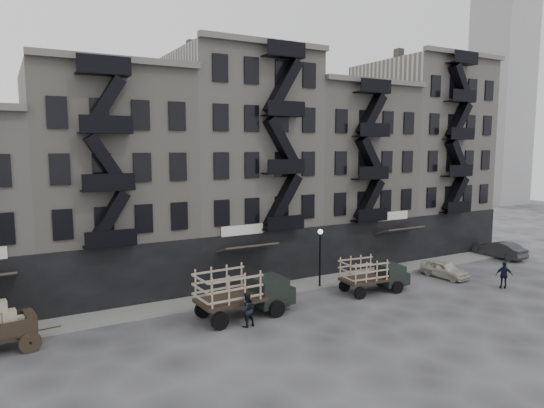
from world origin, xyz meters
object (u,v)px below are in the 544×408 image
stake_truck_west (243,289)px  car_east (444,269)px  policeman (504,275)px  stake_truck_east (373,272)px  pedestrian_mid (247,310)px  car_far (500,250)px

stake_truck_west → car_east: bearing=-2.4°
policeman → stake_truck_east: bearing=18.8°
pedestrian_mid → stake_truck_east: bearing=-179.0°
stake_truck_west → policeman: bearing=-14.6°
stake_truck_west → car_east: (17.33, 0.16, -1.08)m
car_far → pedestrian_mid: 27.75m
stake_truck_east → car_far: stake_truck_east is taller
stake_truck_west → car_far: 27.07m
car_east → policeman: (1.46, -4.04, 0.32)m
stake_truck_west → pedestrian_mid: size_ratio=3.08×
pedestrian_mid → car_east: bearing=178.3°
stake_truck_east → car_far: bearing=12.7°
car_east → car_far: (9.62, 2.16, 0.12)m
car_far → policeman: policeman is taller
stake_truck_east → car_far: size_ratio=1.10×
stake_truck_east → pedestrian_mid: stake_truck_east is taller
car_east → policeman: bearing=-76.2°
stake_truck_west → policeman: 19.21m
policeman → stake_truck_west: bearing=30.9°
policeman → car_far: bearing=-100.2°
car_east → policeman: size_ratio=1.97×
stake_truck_west → car_east: stake_truck_west is taller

